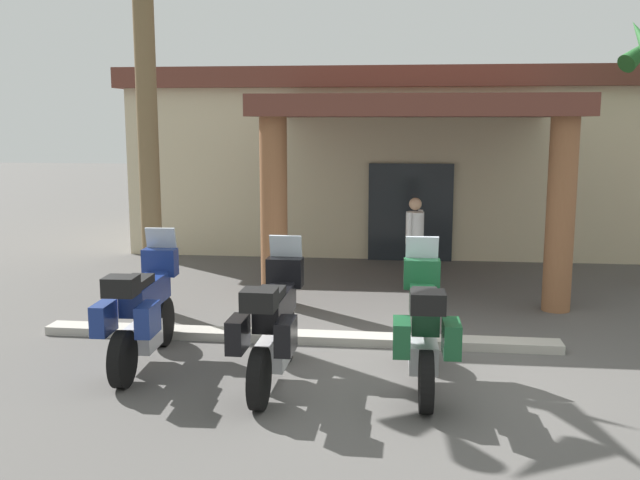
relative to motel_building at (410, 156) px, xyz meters
The scene contains 8 objects.
ground_plane 10.29m from the motel_building, 89.77° to the right, with size 80.00×80.00×0.00m, color #514F4C.
motel_building is the anchor object (origin of this frame).
motorcycle_blue 10.79m from the motel_building, 107.51° to the right, with size 0.72×2.21×1.61m.
motorcycle_black 10.82m from the motel_building, 98.07° to the right, with size 0.70×2.21×1.61m.
motorcycle_green 10.60m from the motel_building, 88.88° to the right, with size 0.71×2.21×1.61m.
pedestrian 5.79m from the motel_building, 88.79° to the right, with size 0.32×0.48×1.66m.
palm_tree_roadside 9.04m from the motel_building, 117.32° to the right, with size 2.18×2.23×6.25m.
curb_strip 9.35m from the motel_building, 99.51° to the right, with size 7.14×0.36×0.12m, color #ADA89E.
Camera 1 is at (-0.02, -8.39, 3.02)m, focal length 40.47 mm.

